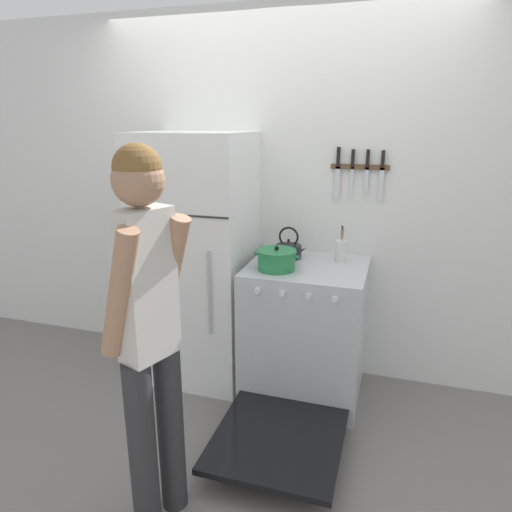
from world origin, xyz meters
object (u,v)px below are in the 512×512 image
object	(u,v)px
refrigerator	(197,260)
person	(149,325)
stove_range	(304,333)
utensil_jar	(341,250)
tea_kettle	(289,249)
dutch_oven_pot	(276,260)

from	to	relation	value
refrigerator	person	xyz separation A→B (m)	(0.36, -1.27, 0.12)
stove_range	utensil_jar	xyz separation A→B (m)	(0.19, 0.18, 0.54)
stove_range	person	size ratio (longest dim) A/B	0.82
tea_kettle	person	xyz separation A→B (m)	(-0.27, -1.38, 0.01)
dutch_oven_pot	tea_kettle	xyz separation A→B (m)	(0.01, 0.27, -0.00)
tea_kettle	person	size ratio (longest dim) A/B	0.13
utensil_jar	person	distance (m)	1.52
refrigerator	utensil_jar	xyz separation A→B (m)	(0.98, 0.12, 0.12)
stove_range	tea_kettle	distance (m)	0.57
stove_range	dutch_oven_pot	bearing A→B (deg)	-149.89
refrigerator	utensil_jar	distance (m)	0.99
refrigerator	tea_kettle	world-z (taller)	refrigerator
stove_range	dutch_oven_pot	distance (m)	0.56
utensil_jar	person	size ratio (longest dim) A/B	0.14
utensil_jar	dutch_oven_pot	bearing A→B (deg)	-142.12
person	tea_kettle	bearing A→B (deg)	7.90
stove_range	dutch_oven_pot	world-z (taller)	dutch_oven_pot
refrigerator	tea_kettle	bearing A→B (deg)	9.92
dutch_oven_pot	utensil_jar	bearing A→B (deg)	37.88
refrigerator	person	size ratio (longest dim) A/B	1.01
refrigerator	stove_range	distance (m)	0.89
dutch_oven_pot	tea_kettle	bearing A→B (deg)	87.16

